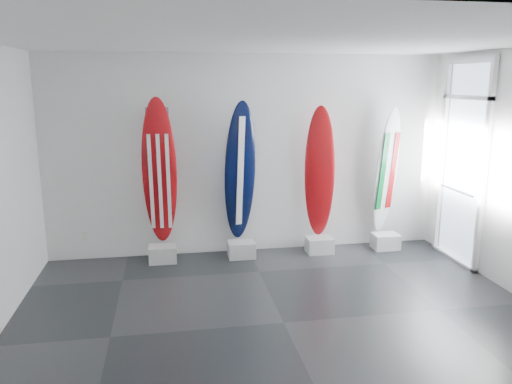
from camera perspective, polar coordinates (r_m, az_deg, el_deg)
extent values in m
plane|color=black|center=(5.74, 3.15, -14.54)|extent=(6.00, 6.00, 0.00)
plane|color=white|center=(5.13, 3.57, 16.84)|extent=(6.00, 6.00, 0.00)
plane|color=silver|center=(7.65, -0.92, 4.15)|extent=(6.00, 0.00, 6.00)
plane|color=silver|center=(2.96, 14.58, -9.92)|extent=(6.00, 0.00, 6.00)
cube|color=silver|center=(7.58, -10.49, -6.89)|extent=(0.40, 0.30, 0.24)
ellipsoid|color=#9D0C10|center=(7.38, -10.85, 2.19)|extent=(0.51, 0.41, 2.17)
cube|color=silver|center=(7.65, -1.65, -6.51)|extent=(0.40, 0.30, 0.24)
ellipsoid|color=black|center=(7.45, -1.82, 2.27)|extent=(0.53, 0.41, 2.10)
cube|color=silver|center=(7.90, 7.18, -5.97)|extent=(0.40, 0.30, 0.24)
ellipsoid|color=#9D0C10|center=(7.72, 7.19, 2.23)|extent=(0.49, 0.34, 2.02)
cube|color=silver|center=(8.28, 14.41, -5.42)|extent=(0.40, 0.30, 0.24)
ellipsoid|color=white|center=(8.10, 14.55, 2.30)|extent=(0.52, 0.43, 1.99)
cube|color=silver|center=(7.90, -18.77, -4.82)|extent=(0.09, 0.02, 0.13)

